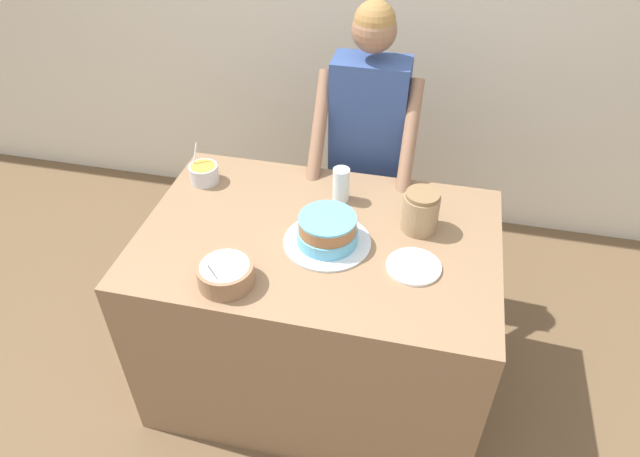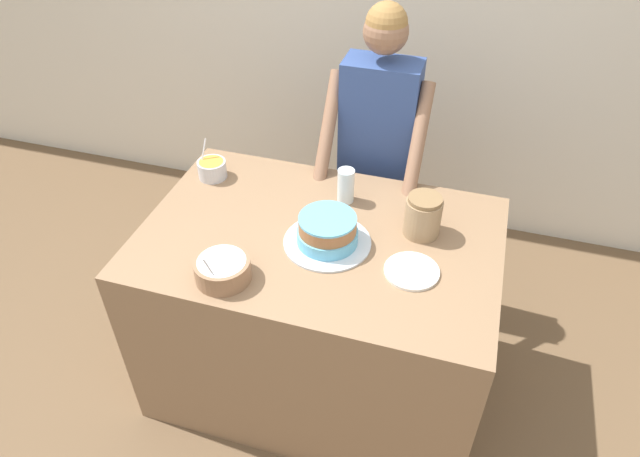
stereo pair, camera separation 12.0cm
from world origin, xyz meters
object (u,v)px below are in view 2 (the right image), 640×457
Objects in this scene: cake at (327,232)px; frosting_bowl_orange at (212,168)px; person_baker at (378,137)px; ceramic_plate at (412,271)px; frosting_bowl_white at (223,269)px; stoneware_jar at (423,216)px; drinking_glass at (346,186)px.

frosting_bowl_orange is at bearing 155.09° from cake.
ceramic_plate is at bearing -68.44° from person_baker.
ceramic_plate is (0.66, 0.23, -0.04)m from frosting_bowl_white.
stoneware_jar is at bearing -60.57° from person_baker.
person_baker reaches higher than cake.
drinking_glass is at bearing 90.96° from cake.
ceramic_plate is 1.19× the size of stoneware_jar.
frosting_bowl_orange reaches higher than ceramic_plate.
person_baker is 0.62m from stoneware_jar.
frosting_bowl_white is (-0.31, -0.30, -0.01)m from cake.
frosting_bowl_orange reaches higher than drinking_glass.
stoneware_jar reaches higher than ceramic_plate.
drinking_glass is 0.88× the size of stoneware_jar.
cake is at bearing -93.43° from person_baker.
drinking_glass is 0.74× the size of ceramic_plate.
frosting_bowl_orange is at bearing 172.95° from stoneware_jar.
drinking_glass reaches higher than ceramic_plate.
cake is 0.43m from frosting_bowl_white.
person_baker reaches higher than frosting_bowl_orange.
person_baker is at bearing 111.56° from ceramic_plate.
ceramic_plate is (0.35, -0.07, -0.05)m from cake.
frosting_bowl_orange reaches higher than cake.
person_baker is 1.07m from frosting_bowl_white.
cake is 1.68× the size of frosting_bowl_white.
frosting_bowl_white reaches higher than ceramic_plate.
frosting_bowl_white is (0.32, -0.60, 0.00)m from frosting_bowl_orange.
frosting_bowl_orange is 0.97× the size of stoneware_jar.
frosting_bowl_white is 0.81m from stoneware_jar.
drinking_glass is at bearing 62.76° from frosting_bowl_white.
stoneware_jar is at bearing 26.77° from cake.
frosting_bowl_orange is at bearing 118.47° from frosting_bowl_white.
person_baker is 0.80m from frosting_bowl_orange.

